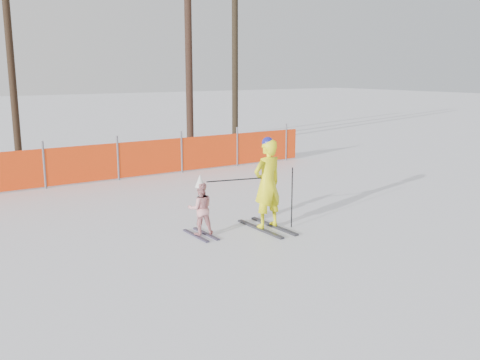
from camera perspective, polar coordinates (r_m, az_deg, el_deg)
name	(u,v)px	position (r m, az deg, el deg)	size (l,w,h in m)	color
ground	(255,237)	(9.94, 1.62, -6.14)	(120.00, 120.00, 0.00)	white
adult	(267,184)	(10.26, 2.94, -0.38)	(0.65, 1.41, 1.80)	black
child	(200,208)	(9.93, -4.24, -2.99)	(0.57, 0.89, 1.17)	black
ski_poles	(265,189)	(10.22, 2.70, -1.01)	(1.64, 0.52, 1.20)	black
safety_fence	(52,167)	(14.77, -19.46, 1.33)	(16.44, 0.06, 1.25)	#595960
tree_trunks	(164,63)	(20.80, -8.14, 12.29)	(9.55, 2.02, 6.89)	black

